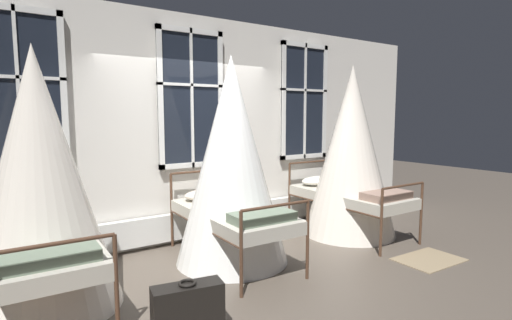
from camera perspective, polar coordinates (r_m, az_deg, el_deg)
ground at (r=4.99m, az=-3.42°, el=-14.34°), size 21.67×21.67×0.00m
back_wall_with_windows at (r=5.70m, az=-9.58°, el=4.27°), size 9.02×0.10×3.13m
window_bank at (r=5.62m, az=-8.98°, el=-0.04°), size 5.04×0.10×2.86m
cot_first at (r=4.07m, az=-28.42°, el=-3.07°), size 1.35×1.88×2.39m
cot_second at (r=4.77m, az=-3.49°, el=-0.55°), size 1.35×1.88×2.46m
cot_third at (r=6.05m, az=13.33°, el=0.90°), size 1.35×1.86×2.49m
rug_third at (r=5.49m, az=23.37°, el=-12.86°), size 0.82×0.59×0.01m
suitcase_dark at (r=3.44m, az=-9.66°, el=-20.42°), size 0.59×0.30×0.47m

